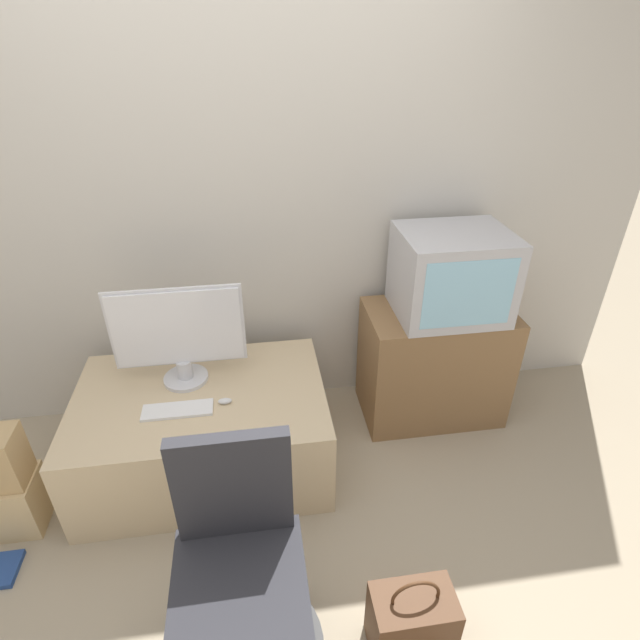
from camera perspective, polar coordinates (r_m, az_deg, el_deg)
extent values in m
plane|color=tan|center=(2.31, -5.88, -29.36)|extent=(12.00, 12.00, 0.00)
cube|color=beige|center=(2.57, -9.29, 14.78)|extent=(4.40, 0.05, 2.60)
cube|color=#CCB289|center=(2.64, -13.03, -12.12)|extent=(1.20, 0.80, 0.47)
cube|color=olive|center=(2.91, 12.82, -4.80)|extent=(0.78, 0.45, 0.68)
cylinder|color=silver|center=(2.59, -15.06, -6.41)|extent=(0.22, 0.22, 0.02)
cylinder|color=silver|center=(2.55, -15.23, -5.39)|extent=(0.07, 0.07, 0.09)
cube|color=silver|center=(2.43, -15.97, -0.77)|extent=(0.62, 0.01, 0.41)
cube|color=silver|center=(2.43, -15.99, -0.85)|extent=(0.59, 0.02, 0.38)
cube|color=white|center=(2.41, -15.96, -9.87)|extent=(0.32, 0.11, 0.01)
ellipsoid|color=silver|center=(2.40, -10.81, -9.09)|extent=(0.06, 0.04, 0.03)
cube|color=#B7B7BC|center=(2.63, 14.77, 5.12)|extent=(0.55, 0.45, 0.44)
cube|color=#8CC6E5|center=(2.45, 16.63, 2.85)|extent=(0.45, 0.01, 0.35)
cylinder|color=#4C4C51|center=(2.05, -8.59, -30.91)|extent=(0.05, 0.05, 0.35)
cube|color=#28282D|center=(1.86, -9.15, -27.82)|extent=(0.44, 0.44, 0.07)
cube|color=#28282D|center=(1.77, -9.94, -18.13)|extent=(0.39, 0.05, 0.44)
cube|color=#D1B27F|center=(2.76, -31.27, -17.32)|extent=(0.21, 0.22, 0.28)
cube|color=#4C2D19|center=(2.12, 10.38, -30.88)|extent=(0.30, 0.18, 0.29)
torus|color=#4C2D19|center=(1.98, 10.87, -28.67)|extent=(0.17, 0.01, 0.17)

